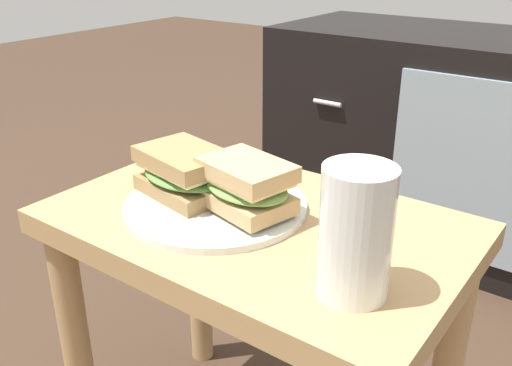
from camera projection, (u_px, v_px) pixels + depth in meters
side_table at (256, 273)px, 0.80m from camera, size 0.56×0.36×0.46m
tv_cabinet at (451, 141)px, 1.55m from camera, size 0.96×0.46×0.58m
plate at (216, 205)px, 0.79m from camera, size 0.25×0.25×0.01m
sandwich_front at (185, 172)px, 0.80m from camera, size 0.16×0.12×0.07m
sandwich_back at (247, 185)px, 0.74m from camera, size 0.15×0.12×0.07m
beer_glass at (355, 236)px, 0.58m from camera, size 0.08×0.08×0.14m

